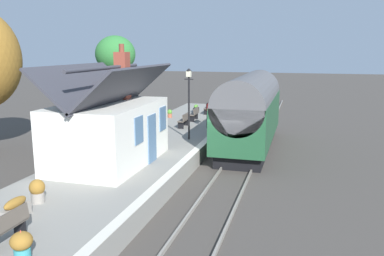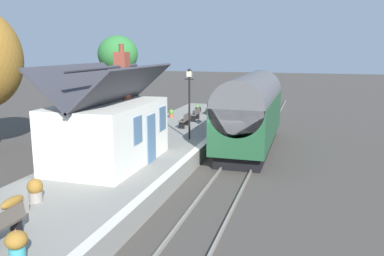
{
  "view_description": "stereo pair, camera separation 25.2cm",
  "coord_description": "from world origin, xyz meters",
  "px_view_note": "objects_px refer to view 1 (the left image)",
  "views": [
    {
      "loc": [
        -18.56,
        -3.76,
        5.7
      ],
      "look_at": [
        0.15,
        1.5,
        1.81
      ],
      "focal_mm": 37.06,
      "sensor_mm": 36.0,
      "label": 1
    },
    {
      "loc": [
        -18.49,
        -4.0,
        5.7
      ],
      "look_at": [
        0.15,
        1.5,
        1.81
      ],
      "focal_mm": 37.06,
      "sensor_mm": 36.0,
      "label": 2
    }
  ],
  "objects_px": {
    "train": "(250,111)",
    "planter_edge_far": "(196,109)",
    "bench_near_building": "(194,114)",
    "planter_bench_left": "(22,245)",
    "lamp_post_platform": "(189,90)",
    "tree_far_left": "(115,55)",
    "planter_by_door": "(170,113)",
    "planter_corner_building": "(37,190)",
    "bench_by_lamp": "(6,227)",
    "planter_edge_near": "(16,209)",
    "bench_mid_platform": "(184,120)",
    "station_building": "(109,130)",
    "bench_platform_end": "(209,107)",
    "station_sign_board": "(208,109)"
  },
  "relations": [
    {
      "from": "bench_near_building",
      "to": "lamp_post_platform",
      "type": "height_order",
      "value": "lamp_post_platform"
    },
    {
      "from": "lamp_post_platform",
      "to": "bench_near_building",
      "type": "bearing_deg",
      "value": 12.36
    },
    {
      "from": "planter_bench_left",
      "to": "planter_by_door",
      "type": "bearing_deg",
      "value": 9.02
    },
    {
      "from": "station_building",
      "to": "planter_corner_building",
      "type": "height_order",
      "value": "station_building"
    },
    {
      "from": "bench_near_building",
      "to": "planter_bench_left",
      "type": "distance_m",
      "value": 19.12
    },
    {
      "from": "planter_corner_building",
      "to": "planter_edge_far",
      "type": "bearing_deg",
      "value": -0.31
    },
    {
      "from": "train",
      "to": "planter_by_door",
      "type": "bearing_deg",
      "value": 54.8
    },
    {
      "from": "station_sign_board",
      "to": "planter_by_door",
      "type": "bearing_deg",
      "value": 52.25
    },
    {
      "from": "train",
      "to": "tree_far_left",
      "type": "height_order",
      "value": "tree_far_left"
    },
    {
      "from": "planter_edge_far",
      "to": "station_sign_board",
      "type": "relative_size",
      "value": 0.46
    },
    {
      "from": "lamp_post_platform",
      "to": "tree_far_left",
      "type": "xyz_separation_m",
      "value": [
        10.97,
        9.73,
        1.7
      ]
    },
    {
      "from": "planter_bench_left",
      "to": "lamp_post_platform",
      "type": "height_order",
      "value": "lamp_post_platform"
    },
    {
      "from": "train",
      "to": "bench_near_building",
      "type": "distance_m",
      "value": 5.84
    },
    {
      "from": "planter_corner_building",
      "to": "bench_by_lamp",
      "type": "bearing_deg",
      "value": -158.22
    },
    {
      "from": "train",
      "to": "planter_bench_left",
      "type": "height_order",
      "value": "train"
    },
    {
      "from": "bench_by_lamp",
      "to": "bench_platform_end",
      "type": "xyz_separation_m",
      "value": [
        21.62,
        -0.13,
        0.0
      ]
    },
    {
      "from": "station_building",
      "to": "bench_near_building",
      "type": "bearing_deg",
      "value": -4.1
    },
    {
      "from": "planter_by_door",
      "to": "lamp_post_platform",
      "type": "height_order",
      "value": "lamp_post_platform"
    },
    {
      "from": "bench_near_building",
      "to": "lamp_post_platform",
      "type": "xyz_separation_m",
      "value": [
        -5.72,
        -1.25,
        2.22
      ]
    },
    {
      "from": "train",
      "to": "station_building",
      "type": "distance_m",
      "value": 8.84
    },
    {
      "from": "planter_edge_near",
      "to": "planter_corner_building",
      "type": "relative_size",
      "value": 1.27
    },
    {
      "from": "planter_bench_left",
      "to": "planter_edge_far",
      "type": "height_order",
      "value": "planter_bench_left"
    },
    {
      "from": "train",
      "to": "planter_edge_far",
      "type": "xyz_separation_m",
      "value": [
        7.27,
        5.14,
        -1.11
      ]
    },
    {
      "from": "bench_mid_platform",
      "to": "bench_platform_end",
      "type": "distance_m",
      "value": 5.65
    },
    {
      "from": "planter_edge_near",
      "to": "station_sign_board",
      "type": "distance_m",
      "value": 15.22
    },
    {
      "from": "station_building",
      "to": "bench_platform_end",
      "type": "bearing_deg",
      "value": -4.22
    },
    {
      "from": "station_building",
      "to": "station_sign_board",
      "type": "xyz_separation_m",
      "value": [
        8.99,
        -2.25,
        -0.28
      ]
    },
    {
      "from": "bench_mid_platform",
      "to": "bench_near_building",
      "type": "distance_m",
      "value": 2.5
    },
    {
      "from": "station_building",
      "to": "lamp_post_platform",
      "type": "relative_size",
      "value": 1.57
    },
    {
      "from": "bench_by_lamp",
      "to": "planter_bench_left",
      "type": "relative_size",
      "value": 1.7
    },
    {
      "from": "planter_bench_left",
      "to": "tree_far_left",
      "type": "height_order",
      "value": "tree_far_left"
    },
    {
      "from": "bench_mid_platform",
      "to": "tree_far_left",
      "type": "bearing_deg",
      "value": 47.61
    },
    {
      "from": "bench_mid_platform",
      "to": "lamp_post_platform",
      "type": "relative_size",
      "value": 0.36
    },
    {
      "from": "planter_corner_building",
      "to": "tree_far_left",
      "type": "relative_size",
      "value": 0.11
    },
    {
      "from": "planter_bench_left",
      "to": "planter_edge_near",
      "type": "bearing_deg",
      "value": 42.24
    },
    {
      "from": "bench_mid_platform",
      "to": "planter_by_door",
      "type": "xyz_separation_m",
      "value": [
        3.16,
        2.06,
        -0.17
      ]
    },
    {
      "from": "planter_edge_far",
      "to": "train",
      "type": "bearing_deg",
      "value": -144.76
    },
    {
      "from": "bench_platform_end",
      "to": "planter_bench_left",
      "type": "xyz_separation_m",
      "value": [
        -22.24,
        -0.83,
        -0.04
      ]
    },
    {
      "from": "bench_by_lamp",
      "to": "bench_near_building",
      "type": "distance_m",
      "value": 18.47
    },
    {
      "from": "station_building",
      "to": "bench_by_lamp",
      "type": "distance_m",
      "value": 7.55
    },
    {
      "from": "station_building",
      "to": "planter_edge_far",
      "type": "xyz_separation_m",
      "value": [
        14.48,
        0.03,
        -1.17
      ]
    },
    {
      "from": "station_building",
      "to": "planter_corner_building",
      "type": "distance_m",
      "value": 4.9
    },
    {
      "from": "bench_mid_platform",
      "to": "bench_platform_end",
      "type": "height_order",
      "value": "same"
    },
    {
      "from": "bench_platform_end",
      "to": "tree_far_left",
      "type": "height_order",
      "value": "tree_far_left"
    },
    {
      "from": "bench_mid_platform",
      "to": "planter_edge_far",
      "type": "distance_m",
      "value": 6.0
    },
    {
      "from": "station_building",
      "to": "planter_edge_far",
      "type": "bearing_deg",
      "value": 0.13
    },
    {
      "from": "planter_edge_near",
      "to": "planter_by_door",
      "type": "distance_m",
      "value": 17.8
    },
    {
      "from": "planter_edge_near",
      "to": "planter_by_door",
      "type": "bearing_deg",
      "value": 4.26
    },
    {
      "from": "bench_near_building",
      "to": "planter_bench_left",
      "type": "bearing_deg",
      "value": -176.74
    },
    {
      "from": "station_building",
      "to": "bench_near_building",
      "type": "distance_m",
      "value": 11.12
    }
  ]
}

